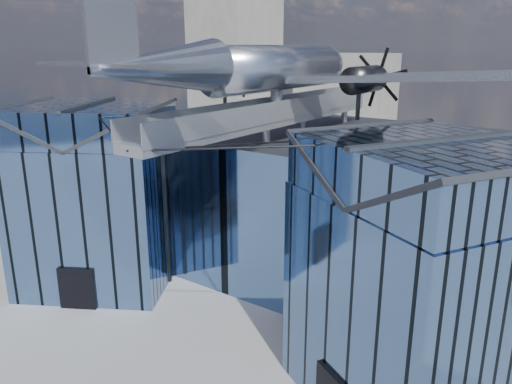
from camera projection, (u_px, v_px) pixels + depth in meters
The scene contains 5 objects.
ground_plane at pixel (236, 319), 28.86m from camera, with size 120.00×120.00×0.00m, color gray.
museum at pixel (291, 203), 31.83m from camera, with size 32.88×24.50×17.60m.
bg_towers at pixel (482, 87), 64.60m from camera, with size 77.00×24.50×26.00m.
tree_plaza_w at pixel (52, 198), 39.84m from camera, with size 4.36×4.36×5.17m.
tree_side_w at pixel (37, 171), 48.79m from camera, with size 3.56×3.56×5.00m.
Camera 1 is at (15.84, -20.14, 15.23)m, focal length 35.00 mm.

